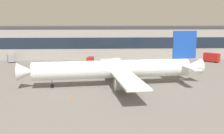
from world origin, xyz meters
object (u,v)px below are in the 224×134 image
at_px(fuel_truck, 11,58).
at_px(catering_truck, 211,57).
at_px(baggage_tug, 117,60).
at_px(follow_me_car, 139,62).
at_px(crew_van, 90,59).
at_px(traffic_cone_0, 70,100).
at_px(airliner, 116,69).

bearing_deg(fuel_truck, catering_truck, -2.93).
xyz_separation_m(catering_truck, baggage_tug, (-44.17, 1.40, -1.21)).
bearing_deg(catering_truck, follow_me_car, -172.14).
bearing_deg(fuel_truck, crew_van, -5.54).
distance_m(follow_me_car, traffic_cone_0, 59.96).
distance_m(follow_me_car, baggage_tug, 11.42).
bearing_deg(airliner, baggage_tug, 86.05).
bearing_deg(catering_truck, baggage_tug, 178.19).
relative_size(catering_truck, fuel_truck, 0.80).
bearing_deg(airliner, crew_van, 101.45).
xyz_separation_m(crew_van, traffic_cone_0, (-3.02, -60.51, -1.15)).
bearing_deg(crew_van, catering_truck, -1.19).
bearing_deg(airliner, fuel_truck, 133.72).
bearing_deg(crew_van, follow_me_car, -15.24).
bearing_deg(crew_van, traffic_cone_0, -92.86).
relative_size(airliner, catering_truck, 7.93).
bearing_deg(follow_me_car, traffic_cone_0, -114.47).
distance_m(crew_van, traffic_cone_0, 60.60).
distance_m(follow_me_car, fuel_truck, 59.84).
bearing_deg(baggage_tug, traffic_cone_0, -104.07).
bearing_deg(follow_me_car, crew_van, 164.76).
relative_size(follow_me_car, baggage_tug, 1.32).
bearing_deg(follow_me_car, catering_truck, 7.86).
bearing_deg(airliner, catering_truck, 42.73).
relative_size(crew_van, catering_truck, 0.78).
bearing_deg(fuel_truck, follow_me_car, -9.19).
bearing_deg(crew_van, airliner, -78.55).
height_order(crew_van, fuel_truck, fuel_truck).
relative_size(airliner, follow_me_car, 11.78).
height_order(fuel_truck, traffic_cone_0, fuel_truck).
xyz_separation_m(follow_me_car, traffic_cone_0, (-24.83, -54.57, -0.78)).
height_order(follow_me_car, baggage_tug, same).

